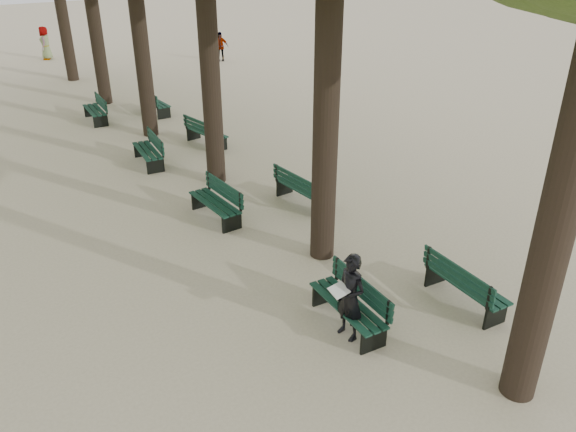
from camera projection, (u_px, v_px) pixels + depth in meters
ground at (358, 355)px, 9.42m from camera, size 120.00×120.00×0.00m
bench_left_0 at (348, 313)px, 10.03m from camera, size 0.73×1.84×0.92m
bench_left_1 at (216, 209)px, 13.83m from camera, size 0.62×1.81×0.92m
bench_left_2 at (148, 156)px, 17.11m from camera, size 0.79×1.86×0.92m
bench_left_3 at (96, 114)px, 21.05m from camera, size 0.70×1.84×0.92m
bench_right_0 at (464, 291)px, 10.63m from camera, size 0.74×1.85×0.92m
bench_right_1 at (302, 195)px, 14.58m from camera, size 0.65×1.82×0.92m
bench_right_2 at (207, 137)px, 18.69m from camera, size 0.81×1.86×0.92m
bench_right_3 at (156, 107)px, 21.96m from camera, size 0.60×1.81×0.92m
man_with_map at (350, 297)px, 9.53m from camera, size 0.63×0.68×1.62m
pedestrian_d at (45, 43)px, 31.29m from camera, size 0.67×0.94×1.78m
pedestrian_c at (220, 46)px, 30.97m from camera, size 0.95×0.70×1.56m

